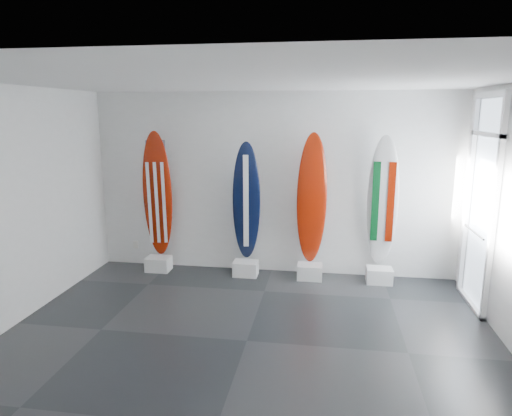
% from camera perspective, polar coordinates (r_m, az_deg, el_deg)
% --- Properties ---
extents(floor, '(6.00, 6.00, 0.00)m').
position_cam_1_polar(floor, '(5.60, -1.16, -16.41)').
color(floor, black).
rests_on(floor, ground).
extents(ceiling, '(6.00, 6.00, 0.00)m').
position_cam_1_polar(ceiling, '(4.94, -1.32, 15.91)').
color(ceiling, white).
rests_on(ceiling, wall_back).
extents(wall_back, '(6.00, 0.00, 6.00)m').
position_cam_1_polar(wall_back, '(7.49, 2.10, 3.04)').
color(wall_back, white).
rests_on(wall_back, ground).
extents(wall_front, '(6.00, 0.00, 6.00)m').
position_cam_1_polar(wall_front, '(2.76, -10.54, -13.08)').
color(wall_front, white).
rests_on(wall_front, ground).
extents(wall_left, '(0.00, 5.00, 5.00)m').
position_cam_1_polar(wall_left, '(6.31, -29.16, -0.17)').
color(wall_left, white).
rests_on(wall_left, ground).
extents(display_block_usa, '(0.40, 0.30, 0.24)m').
position_cam_1_polar(display_block_usa, '(7.98, -12.19, -6.90)').
color(display_block_usa, white).
rests_on(display_block_usa, floor).
extents(surfboard_usa, '(0.52, 0.32, 2.14)m').
position_cam_1_polar(surfboard_usa, '(7.77, -12.31, 1.65)').
color(surfboard_usa, maroon).
rests_on(surfboard_usa, display_block_usa).
extents(display_block_navy, '(0.40, 0.30, 0.24)m').
position_cam_1_polar(display_block_navy, '(7.58, -1.31, -7.63)').
color(display_block_navy, white).
rests_on(display_block_navy, floor).
extents(surfboard_navy, '(0.49, 0.37, 1.99)m').
position_cam_1_polar(surfboard_navy, '(7.38, -1.22, 0.77)').
color(surfboard_navy, black).
rests_on(surfboard_navy, display_block_navy).
extents(display_block_swiss, '(0.40, 0.30, 0.24)m').
position_cam_1_polar(display_block_swiss, '(7.48, 6.80, -7.99)').
color(display_block_swiss, white).
rests_on(display_block_swiss, floor).
extents(surfboard_swiss, '(0.51, 0.28, 2.13)m').
position_cam_1_polar(surfboard_swiss, '(7.26, 7.06, 1.10)').
color(surfboard_swiss, maroon).
rests_on(surfboard_swiss, display_block_swiss).
extents(display_block_italy, '(0.40, 0.30, 0.24)m').
position_cam_1_polar(display_block_italy, '(7.53, 15.27, -8.21)').
color(display_block_italy, white).
rests_on(display_block_italy, floor).
extents(surfboard_italy, '(0.51, 0.37, 2.11)m').
position_cam_1_polar(surfboard_italy, '(7.32, 15.69, 0.70)').
color(surfboard_italy, silver).
rests_on(surfboard_italy, display_block_italy).
extents(wall_outlet, '(0.09, 0.02, 0.13)m').
position_cam_1_polar(wall_outlet, '(8.37, -14.94, -4.49)').
color(wall_outlet, silver).
rests_on(wall_outlet, wall_back).
extents(glass_door, '(0.12, 1.16, 2.85)m').
position_cam_1_polar(glass_door, '(6.85, 26.56, 0.30)').
color(glass_door, white).
rests_on(glass_door, floor).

